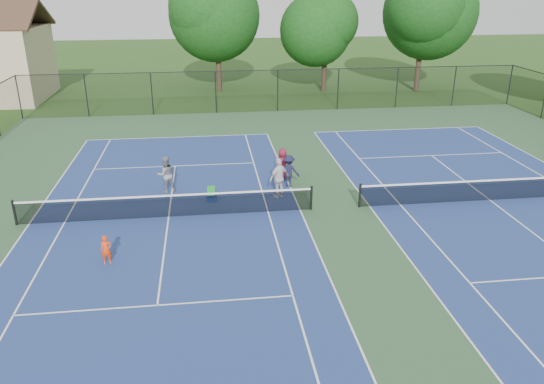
{
  "coord_description": "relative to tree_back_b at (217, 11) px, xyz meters",
  "views": [
    {
      "loc": [
        -5.29,
        -20.16,
        9.1
      ],
      "look_at": [
        -2.84,
        -1.0,
        1.3
      ],
      "focal_mm": 35.0,
      "sensor_mm": 36.0,
      "label": 1
    }
  ],
  "objects": [
    {
      "name": "ground",
      "position": [
        4.0,
        -26.0,
        -6.6
      ],
      "size": [
        140.0,
        140.0,
        0.0
      ],
      "primitive_type": "plane",
      "color": "#234716",
      "rests_on": "ground"
    },
    {
      "name": "court_pad",
      "position": [
        4.0,
        -26.0,
        -6.59
      ],
      "size": [
        36.0,
        36.0,
        0.01
      ],
      "primitive_type": "cube",
      "color": "#325731",
      "rests_on": "ground"
    },
    {
      "name": "tennis_court_left",
      "position": [
        -3.0,
        -26.0,
        -6.5
      ],
      "size": [
        12.0,
        23.83,
        1.07
      ],
      "color": "navy",
      "rests_on": "ground"
    },
    {
      "name": "tennis_court_right",
      "position": [
        11.0,
        -26.0,
        -6.5
      ],
      "size": [
        12.0,
        23.83,
        1.07
      ],
      "color": "navy",
      "rests_on": "ground"
    },
    {
      "name": "perimeter_fence",
      "position": [
        4.0,
        -26.0,
        -4.99
      ],
      "size": [
        36.08,
        36.08,
        3.02
      ],
      "color": "black",
      "rests_on": "ground"
    },
    {
      "name": "tree_back_b",
      "position": [
        0.0,
        0.0,
        0.0
      ],
      "size": [
        7.6,
        7.6,
        10.03
      ],
      "color": "#2D2116",
      "rests_on": "ground"
    },
    {
      "name": "tree_back_c",
      "position": [
        9.0,
        -1.0,
        -1.11
      ],
      "size": [
        6.0,
        6.0,
        8.4
      ],
      "color": "#2D2116",
      "rests_on": "ground"
    },
    {
      "name": "tree_back_d",
      "position": [
        17.0,
        -2.0,
        0.23
      ],
      "size": [
        7.8,
        7.8,
        10.37
      ],
      "color": "#2D2116",
      "rests_on": "ground"
    },
    {
      "name": "child_player",
      "position": [
        -4.87,
        -29.6,
        -6.08
      ],
      "size": [
        0.41,
        0.3,
        1.04
      ],
      "primitive_type": "imported",
      "rotation": [
        0.0,
        0.0,
        0.14
      ],
      "color": "#F83E10",
      "rests_on": "ground"
    },
    {
      "name": "instructor",
      "position": [
        -3.21,
        -23.15,
        -5.75
      ],
      "size": [
        0.99,
        0.88,
        1.7
      ],
      "primitive_type": "imported",
      "rotation": [
        0.0,
        0.0,
        3.47
      ],
      "color": "gray",
      "rests_on": "ground"
    },
    {
      "name": "bystander_a",
      "position": [
        1.79,
        -24.44,
        -5.68
      ],
      "size": [
        1.14,
        0.96,
        1.82
      ],
      "primitive_type": "imported",
      "rotation": [
        0.0,
        0.0,
        3.73
      ],
      "color": "silver",
      "rests_on": "ground"
    },
    {
      "name": "bystander_b",
      "position": [
        2.44,
        -23.19,
        -5.83
      ],
      "size": [
        1.12,
        0.84,
        1.53
      ],
      "primitive_type": "imported",
      "rotation": [
        0.0,
        0.0,
        2.83
      ],
      "color": "#181734",
      "rests_on": "ground"
    },
    {
      "name": "bystander_c",
      "position": [
        2.29,
        -22.16,
        -5.83
      ],
      "size": [
        0.85,
        0.65,
        1.54
      ],
      "primitive_type": "imported",
      "rotation": [
        0.0,
        0.0,
        3.38
      ],
      "color": "maroon",
      "rests_on": "ground"
    },
    {
      "name": "ball_crate",
      "position": [
        -1.21,
        -24.51,
        -6.45
      ],
      "size": [
        0.44,
        0.34,
        0.3
      ],
      "primitive_type": "cube",
      "rotation": [
        0.0,
        0.0,
        -0.12
      ],
      "color": "navy",
      "rests_on": "ground"
    },
    {
      "name": "ball_hopper",
      "position": [
        -1.21,
        -24.51,
        -6.11
      ],
      "size": [
        0.34,
        0.28,
        0.37
      ],
      "primitive_type": "cube",
      "rotation": [
        0.0,
        0.0,
        -0.01
      ],
      "color": "green",
      "rests_on": "ball_crate"
    }
  ]
}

